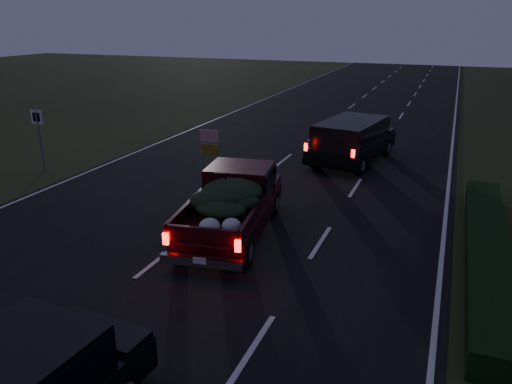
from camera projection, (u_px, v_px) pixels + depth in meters
The scene contains 6 objects.
ground at pixel (159, 259), 12.81m from camera, with size 120.00×120.00×0.00m, color black.
road_asphalt at pixel (159, 259), 12.80m from camera, with size 14.00×120.00×0.02m, color black.
hedge_row at pixel (487, 250), 12.64m from camera, with size 1.00×10.00×0.60m, color black.
route_sign at pixel (39, 131), 19.59m from camera, with size 0.55×0.08×2.50m.
pickup_truck at pixel (232, 201), 14.02m from camera, with size 2.68×5.33×2.67m.
lead_suv at pixel (352, 137), 20.96m from camera, with size 2.99×5.46×1.49m.
Camera 1 is at (6.54, -9.79, 5.88)m, focal length 35.00 mm.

